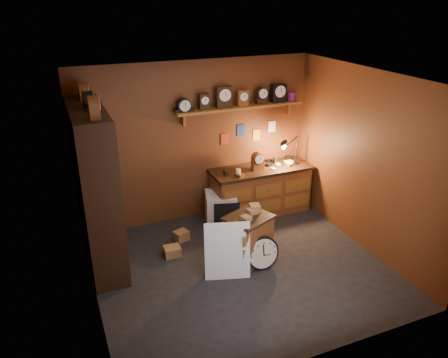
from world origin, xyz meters
TOP-DOWN VIEW (x-y plane):
  - floor at (0.00, 0.00)m, footprint 4.00×4.00m
  - room_shell at (0.04, 0.11)m, footprint 4.02×3.62m
  - shelving_unit at (-1.79, 0.98)m, footprint 0.47×1.60m
  - workbench at (1.05, 1.47)m, footprint 1.78×0.66m
  - low_cabinet at (0.20, 0.18)m, footprint 0.79×0.74m
  - big_round_clock at (0.29, -0.09)m, footprint 0.50×0.16m
  - white_panel at (-0.24, -0.08)m, footprint 0.65×0.35m
  - mini_fridge at (0.26, 1.39)m, footprint 0.63×0.64m
  - floor_box_a at (-0.81, 0.70)m, footprint 0.25×0.22m
  - floor_box_b at (-1.65, 0.36)m, footprint 0.25×0.27m
  - floor_box_c at (-0.55, 1.08)m, footprint 0.26×0.24m

SIDE VIEW (x-z plane):
  - floor at x=0.00m, z-range 0.00..0.00m
  - white_panel at x=-0.24m, z-range -0.41..0.41m
  - floor_box_b at x=-1.65m, z-range 0.00..0.11m
  - floor_box_a at x=-0.81m, z-range 0.00..0.15m
  - floor_box_c at x=-0.55m, z-range 0.00..0.16m
  - big_round_clock at x=0.29m, z-range -0.01..0.49m
  - mini_fridge at x=0.26m, z-range 0.00..0.53m
  - low_cabinet at x=0.20m, z-range -0.01..0.79m
  - workbench at x=1.05m, z-range -0.21..1.15m
  - shelving_unit at x=-1.79m, z-range -0.03..2.54m
  - room_shell at x=0.04m, z-range 0.37..3.08m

